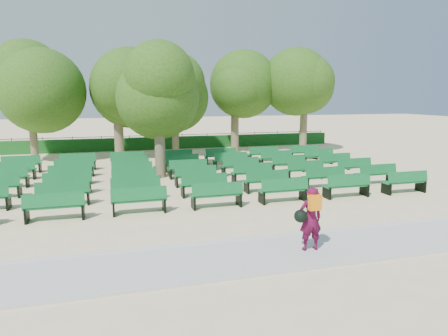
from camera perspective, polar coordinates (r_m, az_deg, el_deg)
ground at (r=17.27m, az=-0.97°, el=-3.03°), size 120.00×120.00×0.00m
paving at (r=10.60m, az=9.59°, el=-11.71°), size 30.00×2.20×0.06m
curb at (r=11.57m, az=7.13°, el=-9.62°), size 30.00×0.12×0.10m
hedge at (r=30.75m, az=-7.70°, el=3.60°), size 26.00×0.70×0.90m
fence at (r=31.20m, az=-7.79°, el=2.86°), size 26.00×0.10×1.02m
tree_line at (r=26.89m, az=-6.45°, el=1.71°), size 21.80×6.80×7.04m
bench_array at (r=18.79m, az=-4.70°, el=-1.67°), size 1.87×0.62×1.18m
tree_among at (r=19.65m, az=-9.36°, el=10.72°), size 4.21×4.21×6.10m
person at (r=10.44m, az=12.18°, el=-6.97°), size 0.79×0.48×1.66m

